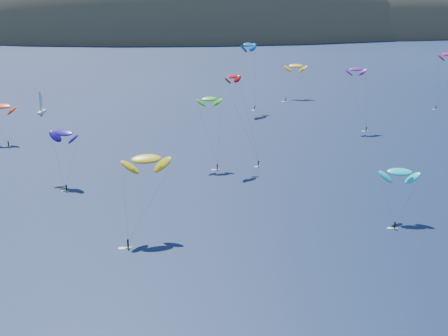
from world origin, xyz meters
TOP-DOWN VIEW (x-y plane):
  - island at (39.40, 562.36)m, footprint 730.00×300.00m
  - sailboat at (-68.52, 189.12)m, footprint 7.96×6.86m
  - kitesurfer_1 at (-73.31, 146.08)m, footprint 9.78×10.77m
  - kitesurfer_2 at (-25.54, 66.13)m, footprint 10.72×13.18m
  - kitesurfer_3 at (-7.56, 115.05)m, footprint 7.20×10.41m
  - kitesurfer_4 at (14.82, 188.29)m, footprint 9.56×10.04m
  - kitesurfer_5 at (31.62, 67.38)m, footprint 9.41×10.81m
  - kitesurfer_6 at (48.14, 152.50)m, footprint 7.55×9.05m
  - kitesurfer_9 at (-0.85, 114.22)m, footprint 10.87×9.08m
  - kitesurfer_10 at (-47.66, 102.55)m, footprint 9.82×14.39m
  - kitesurfer_11 at (39.70, 210.84)m, footprint 12.21×14.28m

SIDE VIEW (x-z plane):
  - island at x=39.40m, z-range -115.74..94.26m
  - sailboat at x=-68.52m, z-range -4.01..5.75m
  - kitesurfer_5 at x=31.62m, z-range 4.11..17.20m
  - kitesurfer_1 at x=-73.31m, z-range 4.60..19.00m
  - kitesurfer_10 at x=-47.66m, z-range 5.31..21.01m
  - kitesurfer_11 at x=39.70m, z-range 5.57..22.10m
  - kitesurfer_2 at x=-25.54m, z-range 6.59..25.44m
  - kitesurfer_3 at x=-7.56m, z-range 8.42..29.30m
  - kitesurfer_6 at x=48.14m, z-range 9.40..32.40m
  - kitesurfer_9 at x=-0.85m, z-range 11.75..38.97m
  - kitesurfer_4 at x=14.82m, z-range 11.63..40.28m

